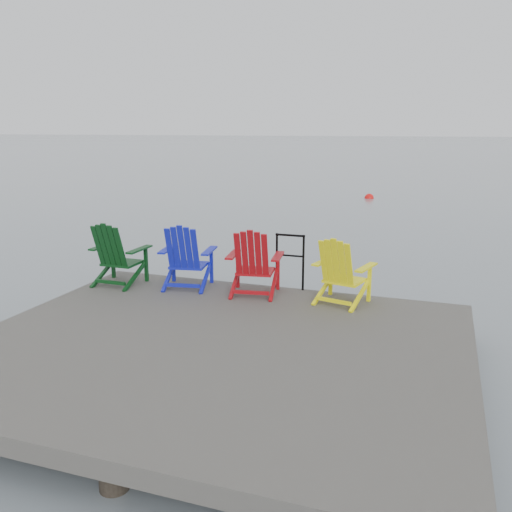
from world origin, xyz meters
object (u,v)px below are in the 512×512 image
(chair_red, at_px, (254,262))
(buoy_b, at_px, (369,198))
(chair_green, at_px, (117,254))
(chair_blue, at_px, (186,256))
(handrail, at_px, (290,256))
(chair_yellow, at_px, (341,271))

(chair_red, relative_size, buoy_b, 2.55)
(chair_green, bearing_deg, chair_blue, 11.53)
(chair_green, bearing_deg, handrail, 15.16)
(chair_green, relative_size, chair_blue, 1.00)
(chair_green, xyz_separation_m, chair_blue, (1.15, 0.22, 0.00))
(chair_green, relative_size, buoy_b, 2.55)
(chair_blue, xyz_separation_m, chair_yellow, (2.51, 0.01, -0.02))
(handrail, height_order, chair_green, chair_green)
(chair_blue, xyz_separation_m, chair_red, (1.15, -0.00, -0.00))
(handrail, relative_size, chair_blue, 0.86)
(buoy_b, bearing_deg, chair_green, -96.40)
(handrail, distance_m, buoy_b, 16.10)
(chair_blue, bearing_deg, buoy_b, 77.31)
(handrail, relative_size, chair_yellow, 0.90)
(chair_yellow, height_order, buoy_b, chair_yellow)
(chair_yellow, bearing_deg, buoy_b, 109.73)
(handrail, xyz_separation_m, chair_blue, (-1.59, -0.49, -0.01))
(chair_red, bearing_deg, handrail, 38.94)
(chair_green, height_order, chair_blue, chair_blue)
(handrail, distance_m, chair_blue, 1.67)
(chair_blue, height_order, chair_red, chair_blue)
(chair_red, bearing_deg, chair_blue, 171.04)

